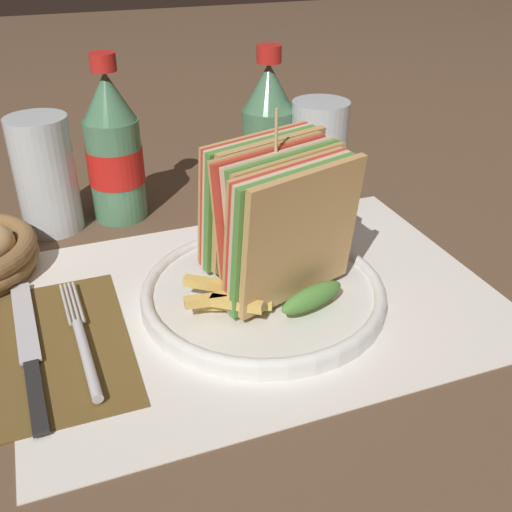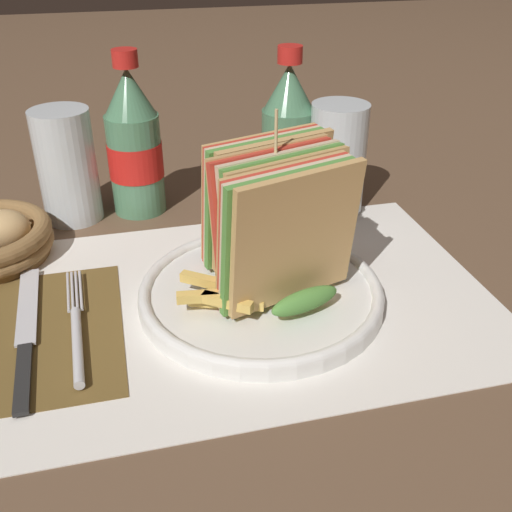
% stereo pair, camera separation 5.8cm
% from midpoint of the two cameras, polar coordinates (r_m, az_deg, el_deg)
% --- Properties ---
extents(ground_plane, '(4.00, 4.00, 0.00)m').
position_cam_midpoint_polar(ground_plane, '(0.57, 5.71, -5.76)').
color(ground_plane, brown).
extents(placemat, '(0.46, 0.34, 0.00)m').
position_cam_midpoint_polar(placemat, '(0.59, 2.82, -4.01)').
color(placemat, silver).
rests_on(placemat, ground_plane).
extents(plate_main, '(0.24, 0.24, 0.02)m').
position_cam_midpoint_polar(plate_main, '(0.58, 3.34, -3.57)').
color(plate_main, white).
rests_on(plate_main, ground_plane).
extents(club_sandwich, '(0.14, 0.17, 0.17)m').
position_cam_midpoint_polar(club_sandwich, '(0.56, 5.08, 3.48)').
color(club_sandwich, tan).
rests_on(club_sandwich, plate_main).
extents(fries_pile, '(0.11, 0.10, 0.02)m').
position_cam_midpoint_polar(fries_pile, '(0.55, 0.81, -3.08)').
color(fries_pile, '#E0B756').
rests_on(fries_pile, plate_main).
extents(napkin, '(0.13, 0.20, 0.00)m').
position_cam_midpoint_polar(napkin, '(0.57, -16.08, -6.96)').
color(napkin, brown).
rests_on(napkin, ground_plane).
extents(fork, '(0.02, 0.18, 0.01)m').
position_cam_midpoint_polar(fork, '(0.55, -13.82, -7.21)').
color(fork, silver).
rests_on(fork, napkin).
extents(knife, '(0.02, 0.21, 0.00)m').
position_cam_midpoint_polar(knife, '(0.57, -18.34, -7.04)').
color(knife, black).
rests_on(knife, napkin).
extents(coke_bottle_near, '(0.07, 0.07, 0.20)m').
position_cam_midpoint_polar(coke_bottle_near, '(0.74, -9.31, 10.28)').
color(coke_bottle_near, '#4C7F5B').
rests_on(coke_bottle_near, ground_plane).
extents(coke_bottle_far, '(0.07, 0.07, 0.20)m').
position_cam_midpoint_polar(coke_bottle_far, '(0.76, 5.29, 10.88)').
color(coke_bottle_far, '#4C7F5B').
rests_on(coke_bottle_far, ground_plane).
extents(glass_near, '(0.07, 0.07, 0.14)m').
position_cam_midpoint_polar(glass_near, '(0.75, 9.93, 8.36)').
color(glass_near, silver).
rests_on(glass_near, ground_plane).
extents(glass_far, '(0.07, 0.07, 0.14)m').
position_cam_midpoint_polar(glass_far, '(0.75, -15.34, 7.59)').
color(glass_far, silver).
rests_on(glass_far, ground_plane).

